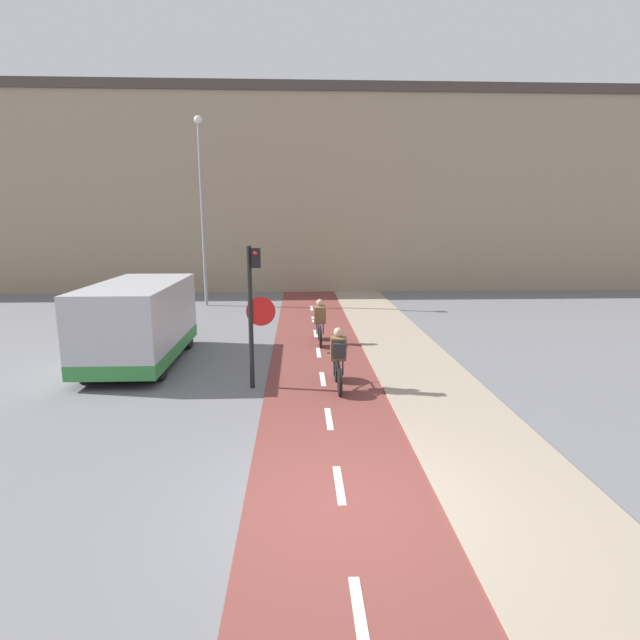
# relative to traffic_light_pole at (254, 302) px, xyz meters

# --- Properties ---
(ground_plane) EXTENTS (120.00, 120.00, 0.00)m
(ground_plane) POSITION_rel_traffic_light_pole_xyz_m (1.59, -4.99, -2.04)
(ground_plane) COLOR slate
(bike_lane) EXTENTS (2.73, 60.00, 0.02)m
(bike_lane) POSITION_rel_traffic_light_pole_xyz_m (1.59, -4.98, -2.03)
(bike_lane) COLOR brown
(bike_lane) RESTS_ON ground_plane
(sidewalk_strip) EXTENTS (2.40, 60.00, 0.05)m
(sidewalk_strip) POSITION_rel_traffic_light_pole_xyz_m (4.16, -4.99, -2.02)
(sidewalk_strip) COLOR gray
(sidewalk_strip) RESTS_ON ground_plane
(building_row_background) EXTENTS (60.00, 5.20, 10.75)m
(building_row_background) POSITION_rel_traffic_light_pole_xyz_m (1.59, 18.15, 3.34)
(building_row_background) COLOR gray
(building_row_background) RESTS_ON ground_plane
(traffic_light_pole) EXTENTS (0.67, 0.25, 3.31)m
(traffic_light_pole) POSITION_rel_traffic_light_pole_xyz_m (0.00, 0.00, 0.00)
(traffic_light_pole) COLOR black
(traffic_light_pole) RESTS_ON ground_plane
(street_lamp_far) EXTENTS (0.36, 0.36, 8.25)m
(street_lamp_far) POSITION_rel_traffic_light_pole_xyz_m (-3.22, 11.63, 2.88)
(street_lamp_far) COLOR gray
(street_lamp_far) RESTS_ON ground_plane
(cyclist_near) EXTENTS (0.46, 1.66, 1.46)m
(cyclist_near) POSITION_rel_traffic_light_pole_xyz_m (1.92, -0.19, -1.34)
(cyclist_near) COLOR black
(cyclist_near) RESTS_ON ground_plane
(cyclist_far) EXTENTS (0.46, 1.60, 1.44)m
(cyclist_far) POSITION_rel_traffic_light_pole_xyz_m (1.68, 4.14, -1.38)
(cyclist_far) COLOR black
(cyclist_far) RESTS_ON ground_plane
(van) EXTENTS (2.09, 4.78, 2.21)m
(van) POSITION_rel_traffic_light_pole_xyz_m (-3.31, 2.22, -0.95)
(van) COLOR #B7B7BC
(van) RESTS_ON ground_plane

